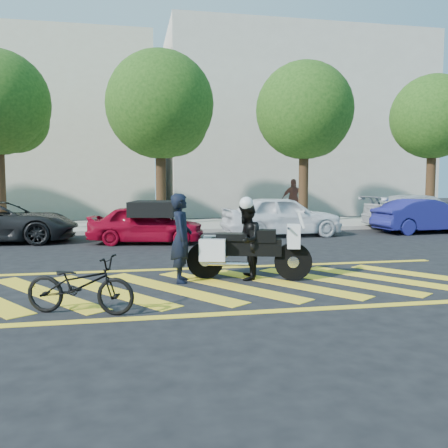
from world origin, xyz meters
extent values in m
plane|color=black|center=(0.00, 0.00, 0.00)|extent=(90.00, 90.00, 0.00)
cube|color=#9E998E|center=(0.00, 12.00, 0.07)|extent=(60.00, 5.00, 0.15)
cube|color=yellow|center=(-2.80, 0.00, 0.00)|extent=(2.43, 3.21, 0.01)
cube|color=yellow|center=(-1.70, 0.00, 0.00)|extent=(2.43, 3.21, 0.01)
cube|color=yellow|center=(-0.60, 0.00, 0.00)|extent=(2.43, 3.21, 0.01)
cube|color=yellow|center=(0.50, 0.00, 0.00)|extent=(2.43, 3.21, 0.01)
cube|color=yellow|center=(1.60, 0.00, 0.00)|extent=(2.43, 3.21, 0.01)
cube|color=yellow|center=(2.70, 0.00, 0.00)|extent=(2.43, 3.21, 0.01)
cube|color=yellow|center=(3.80, 0.00, 0.00)|extent=(2.43, 3.21, 0.01)
cube|color=yellow|center=(4.90, 0.00, 0.00)|extent=(2.43, 3.21, 0.01)
cube|color=yellow|center=(0.00, -1.90, 0.00)|extent=(12.00, 0.20, 0.01)
cube|color=yellow|center=(0.00, 1.90, 0.00)|extent=(12.00, 0.20, 0.01)
cube|color=beige|center=(-8.00, 21.00, 5.00)|extent=(16.00, 8.00, 10.00)
cube|color=beige|center=(9.00, 21.00, 5.50)|extent=(16.00, 8.00, 11.00)
cylinder|color=black|center=(-6.50, 12.00, 2.00)|extent=(0.44, 0.44, 4.00)
sphere|color=#1A4412|center=(-5.90, 12.30, 4.53)|extent=(2.73, 2.73, 2.73)
cylinder|color=black|center=(0.00, 12.00, 2.00)|extent=(0.44, 0.44, 4.00)
sphere|color=#1A4412|center=(0.00, 12.00, 5.26)|extent=(4.60, 4.60, 4.60)
sphere|color=#1A4412|center=(0.60, 12.30, 4.58)|extent=(2.99, 2.99, 2.99)
cylinder|color=black|center=(6.50, 12.00, 2.00)|extent=(0.44, 0.44, 4.00)
sphere|color=#1A4412|center=(6.50, 12.00, 5.21)|extent=(4.40, 4.40, 4.40)
sphere|color=#1A4412|center=(7.10, 12.30, 4.55)|extent=(2.86, 2.86, 2.86)
cylinder|color=black|center=(13.00, 12.00, 2.00)|extent=(0.44, 0.44, 4.00)
sphere|color=#1A4412|center=(13.00, 12.00, 5.10)|extent=(4.00, 4.00, 4.00)
sphere|color=#1A4412|center=(13.60, 12.30, 4.50)|extent=(2.60, 2.60, 2.60)
imported|color=black|center=(-0.33, 0.52, 0.87)|extent=(0.50, 0.69, 1.74)
imported|color=black|center=(-2.05, -1.46, 0.44)|extent=(1.77, 1.09, 0.88)
cylinder|color=black|center=(0.19, 0.78, 0.38)|extent=(0.76, 0.37, 0.75)
cylinder|color=silver|center=(0.19, 0.78, 0.38)|extent=(0.27, 0.24, 0.23)
cylinder|color=black|center=(1.89, 0.26, 0.38)|extent=(0.76, 0.37, 0.75)
cylinder|color=silver|center=(1.89, 0.26, 0.38)|extent=(0.27, 0.24, 0.23)
cube|color=black|center=(0.98, 0.54, 0.66)|extent=(1.45, 0.70, 0.34)
cube|color=black|center=(1.31, 0.44, 0.89)|extent=(0.59, 0.48, 0.25)
cube|color=black|center=(0.71, 0.62, 0.86)|extent=(0.71, 0.55, 0.14)
cube|color=silver|center=(1.89, 0.26, 0.89)|extent=(0.38, 0.53, 0.46)
cube|color=silver|center=(0.45, 1.01, 0.63)|extent=(0.55, 0.35, 0.43)
cube|color=silver|center=(0.28, 0.44, 0.63)|extent=(0.55, 0.35, 0.43)
imported|color=black|center=(0.98, 0.52, 0.77)|extent=(0.78, 0.89, 1.55)
imported|color=maroon|center=(-0.82, 6.63, 0.62)|extent=(3.87, 2.15, 1.24)
imported|color=black|center=(-5.50, 7.80, 0.68)|extent=(5.01, 2.50, 1.36)
imported|color=white|center=(4.10, 7.80, 0.74)|extent=(4.46, 2.03, 1.49)
imported|color=navy|center=(9.90, 7.80, 0.66)|extent=(4.11, 1.73, 1.32)
imported|color=#B5B8BE|center=(10.70, 9.20, 0.72)|extent=(5.10, 2.32, 1.45)
imported|color=brown|center=(6.55, 13.43, 1.14)|extent=(1.24, 0.77, 1.98)
camera|label=1|loc=(-1.28, -8.68, 1.96)|focal=38.00mm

